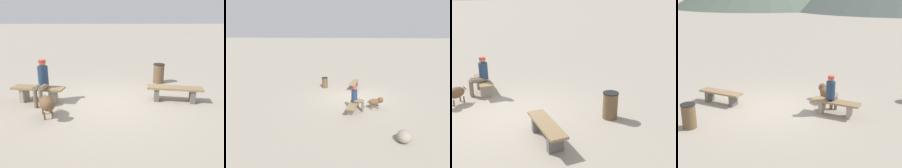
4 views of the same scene
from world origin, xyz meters
TOP-DOWN VIEW (x-y plane):
  - ground at (0.00, 0.00)m, footprint 210.00×210.00m
  - bench_left at (-1.98, -0.07)m, footprint 1.67×0.71m
  - bench_right at (2.09, -0.06)m, footprint 1.61×0.72m
  - seated_person at (1.91, 0.09)m, footprint 0.37×0.65m
  - dog at (1.53, 1.11)m, footprint 0.56×0.87m
  - trash_bin at (-1.94, -2.15)m, footprint 0.43×0.43m

SIDE VIEW (x-z plane):
  - ground at x=0.00m, z-range -0.06..0.00m
  - bench_left at x=-1.98m, z-range 0.08..0.53m
  - bench_right at x=2.09m, z-range 0.09..0.55m
  - trash_bin at x=-1.94m, z-range 0.00..0.75m
  - dog at x=1.53m, z-range 0.09..0.68m
  - seated_person at x=1.91m, z-range 0.08..1.38m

